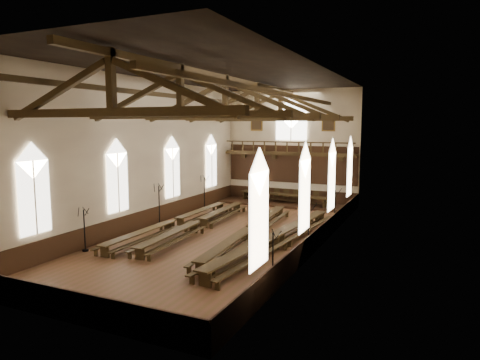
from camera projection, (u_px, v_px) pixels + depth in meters
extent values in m
plane|color=brown|center=(226.00, 236.00, 26.87)|extent=(26.00, 26.00, 0.00)
plane|color=beige|center=(291.00, 147.00, 37.94)|extent=(12.00, 0.00, 12.00)
plane|color=beige|center=(54.00, 181.00, 14.52)|extent=(12.00, 0.00, 12.00)
plane|color=beige|center=(146.00, 154.00, 28.72)|extent=(0.00, 26.00, 26.00)
plane|color=beige|center=(322.00, 160.00, 23.74)|extent=(0.00, 26.00, 26.00)
plane|color=black|center=(225.00, 73.00, 25.59)|extent=(26.00, 26.00, 0.00)
cube|color=#351E10|center=(290.00, 196.00, 38.46)|extent=(11.90, 0.08, 1.20)
cube|color=#351E10|center=(62.00, 304.00, 15.11)|extent=(11.90, 0.08, 1.20)
cube|color=#351E10|center=(148.00, 218.00, 29.26)|extent=(0.08, 25.90, 1.20)
cube|color=#351E10|center=(319.00, 237.00, 24.32)|extent=(0.08, 25.90, 1.20)
cube|color=white|center=(34.00, 198.00, 20.77)|extent=(0.05, 1.80, 3.60)
cube|color=white|center=(32.00, 161.00, 20.54)|extent=(0.05, 1.80, 1.80)
cylinder|color=beige|center=(35.00, 198.00, 20.76)|extent=(0.08, 0.08, 3.60)
cube|color=white|center=(118.00, 183.00, 26.18)|extent=(0.05, 1.80, 3.60)
cube|color=white|center=(117.00, 153.00, 25.95)|extent=(0.05, 1.80, 1.80)
cylinder|color=beige|center=(118.00, 183.00, 26.16)|extent=(0.08, 0.08, 3.60)
cube|color=white|center=(173.00, 173.00, 31.58)|extent=(0.05, 1.80, 3.60)
cube|color=white|center=(172.00, 148.00, 31.35)|extent=(0.05, 1.80, 1.80)
cylinder|color=beige|center=(173.00, 173.00, 31.57)|extent=(0.08, 0.08, 3.60)
cube|color=white|center=(211.00, 166.00, 36.99)|extent=(0.05, 1.80, 3.60)
cube|color=white|center=(211.00, 145.00, 36.76)|extent=(0.05, 1.80, 1.80)
cylinder|color=beige|center=(212.00, 166.00, 36.97)|extent=(0.08, 0.08, 3.60)
cube|color=white|center=(259.00, 220.00, 15.88)|extent=(0.05, 1.80, 3.60)
cube|color=white|center=(259.00, 172.00, 15.65)|extent=(0.05, 1.80, 1.80)
cylinder|color=beige|center=(258.00, 220.00, 15.89)|extent=(0.08, 0.08, 3.60)
cube|color=white|center=(305.00, 196.00, 21.28)|extent=(0.05, 1.80, 3.60)
cube|color=white|center=(305.00, 160.00, 21.05)|extent=(0.05, 1.80, 1.80)
cylinder|color=beige|center=(304.00, 196.00, 21.30)|extent=(0.08, 0.08, 3.60)
cube|color=white|center=(332.00, 182.00, 26.69)|extent=(0.05, 1.80, 3.60)
cube|color=white|center=(332.00, 153.00, 26.46)|extent=(0.05, 1.80, 1.80)
cylinder|color=beige|center=(331.00, 181.00, 26.70)|extent=(0.08, 0.08, 3.60)
cube|color=white|center=(350.00, 172.00, 32.09)|extent=(0.05, 1.80, 3.60)
cube|color=white|center=(350.00, 148.00, 31.86)|extent=(0.05, 1.80, 1.80)
cylinder|color=beige|center=(349.00, 172.00, 32.11)|extent=(0.08, 0.08, 3.60)
cube|color=white|center=(291.00, 126.00, 37.62)|extent=(2.80, 0.05, 2.40)
cube|color=white|center=(291.00, 112.00, 37.47)|extent=(2.80, 0.05, 2.80)
cylinder|color=beige|center=(291.00, 126.00, 37.58)|extent=(0.10, 0.10, 2.40)
cube|color=#3C2B13|center=(289.00, 154.00, 37.43)|extent=(11.80, 1.20, 0.20)
cube|color=#351E10|center=(291.00, 164.00, 38.08)|extent=(11.80, 0.10, 3.30)
cube|color=#3C2B13|center=(287.00, 142.00, 36.81)|extent=(11.60, 0.12, 0.10)
cube|color=#3C2B13|center=(287.00, 152.00, 36.92)|extent=(11.60, 0.12, 0.10)
cube|color=#3C2B13|center=(244.00, 155.00, 39.69)|extent=(0.35, 0.40, 0.50)
cube|color=#3C2B13|center=(274.00, 156.00, 38.44)|extent=(0.35, 0.40, 0.50)
cube|color=#3C2B13|center=(307.00, 157.00, 37.20)|extent=(0.35, 0.40, 0.50)
cube|color=#3C2B13|center=(341.00, 158.00, 35.95)|extent=(0.35, 0.40, 0.50)
cube|color=brown|center=(257.00, 123.00, 38.96)|extent=(1.15, 0.06, 1.45)
cube|color=black|center=(256.00, 123.00, 38.92)|extent=(0.95, 0.04, 1.25)
cube|color=brown|center=(329.00, 123.00, 36.22)|extent=(1.15, 0.06, 1.45)
cube|color=black|center=(328.00, 123.00, 36.18)|extent=(0.95, 0.04, 1.25)
cube|color=#3C2B13|center=(112.00, 112.00, 16.91)|extent=(11.70, 0.35, 0.35)
cube|color=#3C2B13|center=(111.00, 79.00, 16.75)|extent=(0.30, 0.30, 2.40)
cube|color=#3C2B13|center=(58.00, 92.00, 17.99)|extent=(5.44, 0.26, 2.40)
cube|color=#3C2B13|center=(173.00, 87.00, 15.60)|extent=(5.44, 0.26, 2.40)
cube|color=#3C2B13|center=(181.00, 115.00, 21.42)|extent=(11.70, 0.35, 0.35)
cube|color=#3C2B13|center=(180.00, 89.00, 21.25)|extent=(0.30, 0.30, 2.40)
cube|color=#3C2B13|center=(134.00, 98.00, 22.50)|extent=(5.44, 0.26, 2.40)
cube|color=#3C2B13|center=(232.00, 95.00, 20.11)|extent=(5.44, 0.26, 2.40)
cube|color=#3C2B13|center=(225.00, 117.00, 25.92)|extent=(11.70, 0.35, 0.35)
cube|color=#3C2B13|center=(225.00, 95.00, 25.76)|extent=(0.30, 0.30, 2.40)
cube|color=#3C2B13|center=(185.00, 103.00, 27.00)|extent=(5.44, 0.26, 2.40)
cube|color=#3C2B13|center=(270.00, 101.00, 24.61)|extent=(5.44, 0.26, 2.40)
cube|color=#3C2B13|center=(257.00, 118.00, 30.43)|extent=(11.70, 0.35, 0.35)
cube|color=#3C2B13|center=(257.00, 100.00, 30.26)|extent=(0.30, 0.30, 2.40)
cube|color=#3C2B13|center=(221.00, 106.00, 31.51)|extent=(5.44, 0.26, 2.40)
cube|color=#3C2B13|center=(296.00, 104.00, 29.12)|extent=(5.44, 0.26, 2.40)
cube|color=#3C2B13|center=(280.00, 119.00, 34.93)|extent=(11.70, 0.35, 0.35)
cube|color=#3C2B13|center=(280.00, 103.00, 34.76)|extent=(0.30, 0.30, 2.40)
cube|color=#3C2B13|center=(248.00, 108.00, 36.01)|extent=(5.44, 0.26, 2.40)
cube|color=#3C2B13|center=(315.00, 107.00, 33.62)|extent=(5.44, 0.26, 2.40)
cube|color=#3C2B13|center=(178.00, 97.00, 27.15)|extent=(0.25, 25.70, 0.25)
cube|color=#3C2B13|center=(278.00, 93.00, 24.36)|extent=(0.25, 25.70, 0.25)
cube|color=#3C2B13|center=(225.00, 78.00, 25.63)|extent=(0.30, 25.70, 0.30)
cube|color=#3C2B13|center=(139.00, 232.00, 25.02)|extent=(0.69, 6.54, 0.07)
cube|color=#3C2B13|center=(104.00, 252.00, 22.42)|extent=(0.56, 0.08, 0.63)
cube|color=#3C2B13|center=(168.00, 227.00, 27.72)|extent=(0.56, 0.08, 0.63)
cube|color=#3C2B13|center=(140.00, 239.00, 25.08)|extent=(0.11, 5.79, 0.07)
cube|color=#3C2B13|center=(131.00, 236.00, 25.29)|extent=(0.30, 6.54, 0.06)
cube|color=#3C2B13|center=(95.00, 253.00, 22.63)|extent=(0.21, 0.07, 0.36)
cube|color=#3C2B13|center=(161.00, 228.00, 28.01)|extent=(0.21, 0.07, 0.36)
cube|color=#3C2B13|center=(148.00, 238.00, 24.82)|extent=(0.30, 6.54, 0.06)
cube|color=#3C2B13|center=(112.00, 256.00, 22.16)|extent=(0.21, 0.07, 0.36)
cube|color=#3C2B13|center=(176.00, 230.00, 27.54)|extent=(0.21, 0.07, 0.36)
cube|color=#3C2B13|center=(202.00, 210.00, 31.69)|extent=(0.69, 6.54, 0.07)
cube|color=#3C2B13|center=(181.00, 223.00, 29.08)|extent=(0.56, 0.08, 0.63)
cube|color=#3C2B13|center=(220.00, 208.00, 34.38)|extent=(0.56, 0.08, 0.63)
cube|color=#3C2B13|center=(202.00, 215.00, 31.74)|extent=(0.11, 5.79, 0.07)
cube|color=#3C2B13|center=(195.00, 213.00, 31.96)|extent=(0.30, 6.54, 0.06)
cube|color=#3C2B13|center=(173.00, 224.00, 29.30)|extent=(0.21, 0.07, 0.36)
cube|color=#3C2B13|center=(214.00, 208.00, 34.68)|extent=(0.21, 0.07, 0.36)
cube|color=#3C2B13|center=(209.00, 214.00, 31.49)|extent=(0.30, 6.54, 0.06)
cube|color=#3C2B13|center=(188.00, 225.00, 28.82)|extent=(0.21, 0.07, 0.36)
cube|color=#3C2B13|center=(227.00, 210.00, 34.20)|extent=(0.21, 0.07, 0.36)
cube|color=#3C2B13|center=(166.00, 233.00, 24.79)|extent=(1.02, 6.63, 0.08)
cube|color=#3C2B13|center=(134.00, 253.00, 22.15)|extent=(0.56, 0.11, 0.63)
cube|color=#3C2B13|center=(193.00, 228.00, 27.51)|extent=(0.56, 0.11, 0.63)
cube|color=#3C2B13|center=(167.00, 241.00, 24.84)|extent=(0.40, 5.84, 0.08)
cube|color=#3C2B13|center=(158.00, 237.00, 25.03)|extent=(0.63, 6.61, 0.06)
cube|color=#3C2B13|center=(124.00, 254.00, 22.34)|extent=(0.21, 0.08, 0.37)
cube|color=#3C2B13|center=(185.00, 229.00, 27.78)|extent=(0.21, 0.08, 0.37)
cube|color=#3C2B13|center=(175.00, 239.00, 24.61)|extent=(0.63, 6.61, 0.06)
cube|color=#3C2B13|center=(143.00, 257.00, 21.92)|extent=(0.21, 0.08, 0.37)
cube|color=#3C2B13|center=(201.00, 231.00, 27.35)|extent=(0.21, 0.08, 0.37)
cube|color=#3C2B13|center=(224.00, 210.00, 31.45)|extent=(1.02, 6.63, 0.08)
cube|color=#3C2B13|center=(204.00, 223.00, 28.82)|extent=(0.56, 0.11, 0.63)
cube|color=#3C2B13|center=(241.00, 208.00, 34.17)|extent=(0.56, 0.11, 0.63)
cube|color=#3C2B13|center=(224.00, 216.00, 31.51)|extent=(0.40, 5.84, 0.08)
cube|color=#3C2B13|center=(217.00, 213.00, 31.70)|extent=(0.63, 6.61, 0.06)
cube|color=#3C2B13|center=(196.00, 225.00, 29.01)|extent=(0.21, 0.08, 0.37)
cube|color=#3C2B13|center=(234.00, 209.00, 34.45)|extent=(0.21, 0.08, 0.37)
cube|color=#3C2B13|center=(231.00, 215.00, 31.27)|extent=(0.63, 6.61, 0.06)
cube|color=#3C2B13|center=(212.00, 226.00, 28.58)|extent=(0.21, 0.08, 0.37)
cube|color=#3C2B13|center=(248.00, 210.00, 34.02)|extent=(0.21, 0.08, 0.37)
cube|color=#3C2B13|center=(222.00, 243.00, 22.68)|extent=(1.22, 6.94, 0.08)
cube|color=#3C2B13|center=(191.00, 267.00, 19.92)|extent=(0.59, 0.12, 0.66)
cube|color=#3C2B13|center=(245.00, 236.00, 25.53)|extent=(0.59, 0.12, 0.66)
cube|color=#3C2B13|center=(222.00, 251.00, 22.74)|extent=(0.55, 6.11, 0.08)
cube|color=#3C2B13|center=(211.00, 247.00, 22.93)|extent=(0.81, 6.91, 0.06)
cube|color=#3C2B13|center=(179.00, 269.00, 20.11)|extent=(0.23, 0.09, 0.39)
cube|color=#3C2B13|center=(236.00, 237.00, 25.80)|extent=(0.23, 0.09, 0.39)
cube|color=#3C2B13|center=(232.00, 249.00, 22.50)|extent=(0.81, 6.91, 0.06)
cube|color=#3C2B13|center=(202.00, 272.00, 19.69)|extent=(0.23, 0.09, 0.39)
cube|color=#3C2B13|center=(255.00, 239.00, 25.38)|extent=(0.23, 0.09, 0.39)
cube|color=#3C2B13|center=(271.00, 216.00, 29.34)|extent=(1.22, 6.94, 0.08)
cube|color=#3C2B13|center=(253.00, 231.00, 26.59)|extent=(0.59, 0.12, 0.66)
cube|color=#3C2B13|center=(285.00, 213.00, 32.19)|extent=(0.59, 0.12, 0.66)
cube|color=#3C2B13|center=(271.00, 222.00, 29.40)|extent=(0.55, 6.11, 0.08)
cube|color=#3C2B13|center=(262.00, 219.00, 29.59)|extent=(0.81, 6.91, 0.06)
cube|color=#3C2B13|center=(243.00, 233.00, 26.77)|extent=(0.23, 0.09, 0.39)
cube|color=#3C2B13|center=(278.00, 214.00, 32.47)|extent=(0.23, 0.09, 0.39)
cube|color=#3C2B13|center=(279.00, 221.00, 29.17)|extent=(0.81, 6.91, 0.06)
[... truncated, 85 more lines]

